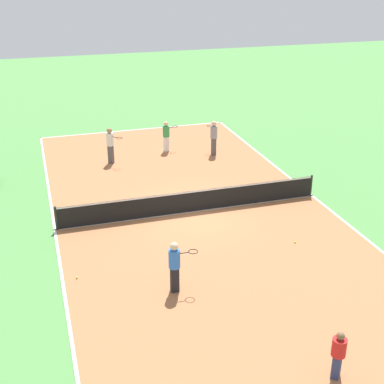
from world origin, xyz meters
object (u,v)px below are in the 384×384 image
object	(u,v)px
player_baseline_gray	(214,135)
tennis_ball_near_net	(77,278)
tennis_net	(192,201)
player_far_green	(166,134)
player_coach_red	(338,352)
tennis_ball_left_sideline	(295,242)
player_near_blue	(175,263)
player_far_white	(110,143)

from	to	relation	value
player_baseline_gray	tennis_ball_near_net	xyz separation A→B (m)	(8.18, 9.98, -1.04)
tennis_net	player_far_green	distance (m)	7.60
tennis_net	player_coach_red	world-z (taller)	player_coach_red
tennis_ball_near_net	player_coach_red	bearing A→B (deg)	131.75
tennis_ball_near_net	tennis_ball_left_sideline	xyz separation A→B (m)	(-7.90, -0.05, 0.00)
player_coach_red	player_baseline_gray	bearing A→B (deg)	35.68
player_near_blue	player_far_white	bearing A→B (deg)	90.61
tennis_net	player_baseline_gray	size ratio (longest dim) A/B	5.95
player_near_blue	player_baseline_gray	world-z (taller)	player_baseline_gray
tennis_ball_left_sideline	player_baseline_gray	bearing A→B (deg)	-91.63
player_near_blue	player_coach_red	xyz separation A→B (m)	(-2.83, 4.79, -0.24)
tennis_net	player_far_green	world-z (taller)	player_far_green
player_near_blue	tennis_ball_near_net	size ratio (longest dim) A/B	25.43
player_near_blue	player_coach_red	world-z (taller)	player_near_blue
tennis_net	tennis_ball_near_net	size ratio (longest dim) A/B	161.00
player_far_green	player_far_white	bearing A→B (deg)	173.74
player_coach_red	player_far_green	bearing A→B (deg)	43.51
player_near_blue	player_far_white	world-z (taller)	player_far_white
player_far_green	tennis_ball_left_sideline	xyz separation A→B (m)	(-1.96, 11.17, -0.92)
player_coach_red	tennis_ball_left_sideline	bearing A→B (deg)	25.54
player_near_blue	tennis_ball_near_net	world-z (taller)	player_near_blue
tennis_net	tennis_ball_left_sideline	bearing A→B (deg)	127.97
tennis_net	player_far_white	distance (m)	7.03
player_coach_red	tennis_ball_left_sideline	distance (m)	6.85
player_baseline_gray	player_far_white	size ratio (longest dim) A/B	0.99
player_baseline_gray	tennis_ball_near_net	bearing A→B (deg)	137.52
player_baseline_gray	tennis_ball_near_net	distance (m)	12.95
player_baseline_gray	tennis_ball_left_sideline	distance (m)	9.98
tennis_net	player_coach_red	bearing A→B (deg)	93.69
tennis_ball_near_net	player_far_white	bearing A→B (deg)	-105.21
player_far_green	tennis_net	bearing A→B (deg)	-118.97
player_far_white	tennis_ball_near_net	size ratio (longest dim) A/B	27.19
tennis_ball_near_net	player_baseline_gray	bearing A→B (deg)	-129.35
player_baseline_gray	tennis_ball_left_sideline	xyz separation A→B (m)	(0.28, 9.93, -1.04)
player_far_white	player_far_green	world-z (taller)	player_far_white
player_near_blue	player_far_green	world-z (taller)	player_near_blue
tennis_net	player_baseline_gray	world-z (taller)	player_baseline_gray
player_near_blue	player_far_green	size ratio (longest dim) A/B	1.04
player_far_green	player_coach_red	world-z (taller)	player_far_green
tennis_net	player_far_green	bearing A→B (deg)	-96.65
player_far_green	player_baseline_gray	bearing A→B (deg)	-51.45
player_far_green	player_coach_red	bearing A→B (deg)	-113.07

